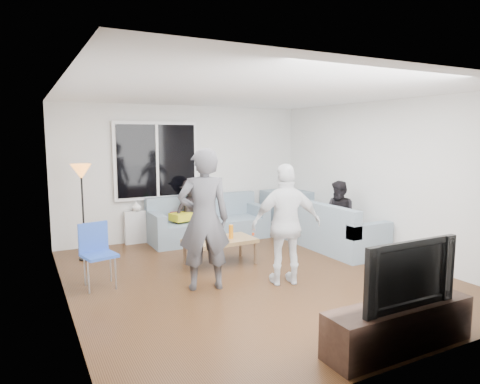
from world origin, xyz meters
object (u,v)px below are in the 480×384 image
sofa_right_section (333,225)px  player_left (204,219)px  coffee_table (220,252)px  floor_lamp (83,213)px  spectator_right (340,216)px  sofa_back_section (209,218)px  player_right (286,225)px  spectator_back (192,210)px  tv_console (399,326)px  television (402,272)px  side_chair (99,256)px

sofa_right_section → player_left: 3.00m
player_left → coffee_table: bearing=-111.1°
coffee_table → floor_lamp: floor_lamp is taller
sofa_right_section → spectator_right: size_ratio=1.62×
sofa_back_section → player_right: size_ratio=1.39×
floor_lamp → sofa_back_section: bearing=7.3°
spectator_back → floor_lamp: bearing=175.0°
spectator_right → tv_console: size_ratio=0.77×
floor_lamp → coffee_table: bearing=-33.5°
tv_console → television: bearing=0.0°
sofa_back_section → spectator_right: (1.73, -1.78, 0.19)m
player_left → spectator_back: player_left is taller
player_left → sofa_right_section: bearing=-149.4°
spectator_right → tv_console: (-1.83, -2.99, -0.40)m
floor_lamp → spectator_back: floor_lamp is taller
floor_lamp → spectator_right: size_ratio=1.26×
sofa_right_section → player_right: size_ratio=1.21×
player_left → tv_console: (1.01, -2.35, -0.71)m
side_chair → player_right: player_right is taller
television → floor_lamp: bearing=116.6°
spectator_right → sofa_back_section: bearing=-151.3°
coffee_table → television: television is taller
sofa_back_section → tv_console: bearing=-91.2°
sofa_back_section → spectator_back: 0.39m
floor_lamp → player_right: (2.29, -2.46, 0.04)m
spectator_right → television: bearing=-47.0°
player_left → spectator_back: size_ratio=1.55×
player_left → television: 2.56m
sofa_right_section → player_right: player_right is taller
coffee_table → television: 3.31m
coffee_table → player_left: bearing=-125.6°
floor_lamp → tv_console: 5.03m
sofa_right_section → television: bearing=150.0°
coffee_table → spectator_back: spectator_back is taller
floor_lamp → player_right: bearing=-47.1°
side_chair → sofa_right_section: bearing=-11.1°
player_left → television: size_ratio=1.68×
coffee_table → spectator_right: (2.21, -0.25, 0.42)m
sofa_right_section → tv_console: bearing=150.0°
floor_lamp → player_left: size_ratio=0.84×
spectator_back → sofa_back_section: bearing=-19.3°
tv_console → player_right: bearing=88.5°
spectator_back → coffee_table: bearing=-109.1°
sofa_back_section → sofa_right_section: bearing=-42.8°
tv_console → player_left: bearing=113.3°
side_chair → player_right: size_ratio=0.52×
side_chair → player_right: bearing=-37.0°
sofa_right_section → television: 3.67m
sofa_right_section → sofa_back_section: bearing=47.2°
spectator_right → coffee_table: bearing=-111.9°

